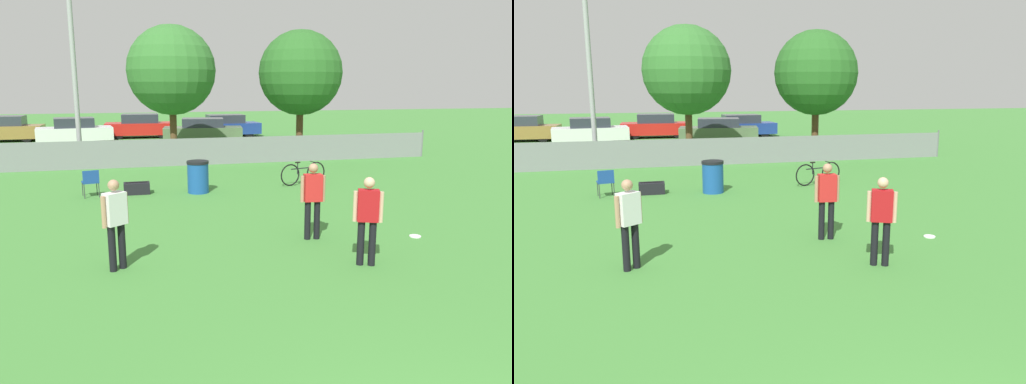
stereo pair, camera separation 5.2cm
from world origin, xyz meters
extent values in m
cube|color=gray|center=(0.00, 18.00, 0.55)|extent=(20.62, 0.03, 1.10)
cylinder|color=slate|center=(10.31, 18.00, 0.61)|extent=(0.07, 0.07, 1.21)
cylinder|color=#9E9EA3|center=(-4.62, 19.47, 4.99)|extent=(0.20, 0.20, 9.97)
cylinder|color=brown|center=(-0.64, 21.07, 1.18)|extent=(0.32, 0.32, 2.36)
sphere|color=#33702D|center=(-0.64, 21.07, 3.85)|extent=(3.98, 3.98, 3.98)
cylinder|color=brown|center=(5.01, 19.75, 1.16)|extent=(0.32, 0.32, 2.33)
sphere|color=#286023|center=(5.01, 19.75, 3.74)|extent=(3.78, 3.78, 3.78)
cylinder|color=black|center=(1.34, 5.72, 0.41)|extent=(0.13, 0.13, 0.82)
cylinder|color=black|center=(1.52, 5.64, 0.41)|extent=(0.13, 0.13, 0.82)
cube|color=#B21419|center=(1.43, 5.68, 1.11)|extent=(0.43, 0.35, 0.57)
sphere|color=#D8AD8C|center=(1.43, 5.68, 1.52)|extent=(0.20, 0.20, 0.20)
cylinder|color=#D8AD8C|center=(1.22, 5.77, 1.09)|extent=(0.08, 0.08, 0.55)
cylinder|color=#D8AD8C|center=(1.64, 5.59, 1.09)|extent=(0.08, 0.08, 0.55)
cylinder|color=black|center=(0.93, 7.41, 0.41)|extent=(0.13, 0.13, 0.82)
cylinder|color=black|center=(1.14, 7.39, 0.41)|extent=(0.13, 0.13, 0.82)
cube|color=red|center=(1.04, 7.40, 1.11)|extent=(0.39, 0.25, 0.57)
sphere|color=tan|center=(1.04, 7.40, 1.52)|extent=(0.20, 0.20, 0.20)
cylinder|color=tan|center=(0.81, 7.42, 1.09)|extent=(0.08, 0.08, 0.55)
cylinder|color=tan|center=(1.26, 7.38, 1.09)|extent=(0.08, 0.08, 0.55)
cylinder|color=black|center=(-3.00, 6.48, 0.41)|extent=(0.13, 0.13, 0.82)
cylinder|color=black|center=(-2.83, 6.60, 0.41)|extent=(0.13, 0.13, 0.82)
cube|color=silver|center=(-2.91, 6.54, 1.11)|extent=(0.43, 0.40, 0.57)
sphere|color=tan|center=(-2.91, 6.54, 1.52)|extent=(0.20, 0.20, 0.20)
cylinder|color=tan|center=(-3.09, 6.41, 1.09)|extent=(0.08, 0.08, 0.55)
cylinder|color=tan|center=(-2.73, 6.67, 1.09)|extent=(0.08, 0.08, 0.55)
cylinder|color=white|center=(3.24, 6.99, 0.01)|extent=(0.24, 0.24, 0.03)
torus|color=white|center=(3.24, 6.99, 0.01)|extent=(0.25, 0.25, 0.03)
cylinder|color=#333338|center=(-3.63, 13.10, 0.21)|extent=(0.02, 0.02, 0.42)
cylinder|color=#333338|center=(-4.03, 13.01, 0.21)|extent=(0.02, 0.02, 0.42)
cylinder|color=#333338|center=(-3.55, 12.70, 0.21)|extent=(0.02, 0.02, 0.42)
cylinder|color=#333338|center=(-3.95, 12.62, 0.21)|extent=(0.02, 0.02, 0.42)
cube|color=navy|center=(-3.79, 12.86, 0.44)|extent=(0.54, 0.54, 0.03)
cube|color=navy|center=(-3.74, 12.64, 0.63)|extent=(0.45, 0.12, 0.36)
torus|color=black|center=(2.36, 12.95, 0.36)|extent=(0.70, 0.23, 0.71)
torus|color=black|center=(3.34, 13.21, 0.36)|extent=(0.70, 0.23, 0.71)
cylinder|color=black|center=(2.85, 13.08, 0.54)|extent=(0.91, 0.27, 0.04)
cylinder|color=black|center=(2.63, 13.03, 0.54)|extent=(0.03, 0.03, 0.37)
cylinder|color=black|center=(3.26, 13.19, 0.54)|extent=(0.03, 0.03, 0.34)
cube|color=black|center=(2.63, 13.03, 0.75)|extent=(0.17, 0.10, 0.04)
cylinder|color=black|center=(3.26, 13.19, 0.71)|extent=(0.14, 0.43, 0.03)
cylinder|color=#194C99|center=(-0.66, 12.66, 0.44)|extent=(0.63, 0.63, 0.89)
cylinder|color=black|center=(-0.66, 12.66, 0.93)|extent=(0.67, 0.67, 0.08)
cube|color=black|center=(-2.48, 12.92, 0.17)|extent=(0.76, 0.42, 0.34)
cube|color=black|center=(-2.48, 12.92, 0.36)|extent=(0.64, 0.04, 0.02)
cylinder|color=black|center=(-8.31, 30.38, 0.31)|extent=(0.63, 0.19, 0.63)
cylinder|color=black|center=(-8.35, 28.80, 0.31)|extent=(0.63, 0.19, 0.63)
cube|color=olive|center=(-9.61, 29.62, 0.55)|extent=(4.15, 1.89, 0.73)
cube|color=#2D333D|center=(-9.61, 29.62, 1.19)|extent=(2.17, 1.63, 0.55)
cylinder|color=black|center=(-4.45, 28.39, 0.33)|extent=(0.67, 0.26, 0.66)
cylinder|color=black|center=(-4.24, 26.83, 0.33)|extent=(0.67, 0.26, 0.66)
cylinder|color=black|center=(-6.93, 28.06, 0.33)|extent=(0.67, 0.26, 0.66)
cylinder|color=black|center=(-6.72, 26.50, 0.33)|extent=(0.67, 0.26, 0.66)
cube|color=white|center=(-5.58, 27.44, 0.56)|extent=(4.23, 2.31, 0.70)
cube|color=#2D333D|center=(-5.58, 27.44, 1.17)|extent=(2.28, 1.84, 0.53)
cylinder|color=black|center=(-0.60, 30.58, 0.33)|extent=(0.67, 0.20, 0.67)
cylinder|color=black|center=(-0.65, 29.04, 0.33)|extent=(0.67, 0.20, 0.67)
cylinder|color=black|center=(-3.22, 30.67, 0.33)|extent=(0.67, 0.20, 0.67)
cylinder|color=black|center=(-3.27, 29.12, 0.33)|extent=(0.67, 0.20, 0.67)
cube|color=red|center=(-1.94, 29.85, 0.57)|extent=(4.29, 1.90, 0.72)
cube|color=#2D333D|center=(-1.94, 29.85, 1.19)|extent=(2.25, 1.63, 0.54)
cylinder|color=black|center=(2.97, 27.08, 0.30)|extent=(0.63, 0.26, 0.61)
cylinder|color=black|center=(2.75, 25.56, 0.30)|extent=(0.63, 0.26, 0.61)
cylinder|color=black|center=(0.24, 27.46, 0.30)|extent=(0.63, 0.26, 0.61)
cylinder|color=black|center=(0.02, 25.94, 0.30)|extent=(0.63, 0.26, 0.61)
cube|color=#59724C|center=(1.49, 26.51, 0.52)|extent=(4.65, 2.35, 0.67)
cube|color=#2D333D|center=(1.49, 26.51, 1.10)|extent=(2.50, 1.85, 0.50)
cylinder|color=black|center=(4.56, 29.82, 0.32)|extent=(0.64, 0.22, 0.63)
cylinder|color=black|center=(4.66, 28.40, 0.32)|extent=(0.64, 0.22, 0.63)
cylinder|color=black|center=(1.90, 29.64, 0.32)|extent=(0.64, 0.22, 0.63)
cylinder|color=black|center=(2.00, 28.21, 0.32)|extent=(0.64, 0.22, 0.63)
cube|color=navy|center=(3.28, 29.02, 0.54)|extent=(4.40, 1.95, 0.68)
cube|color=#2D333D|center=(3.28, 29.02, 1.14)|extent=(2.33, 1.61, 0.51)
camera|label=1|loc=(-2.60, -2.14, 3.18)|focal=35.00mm
camera|label=2|loc=(-2.55, -2.15, 3.18)|focal=35.00mm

